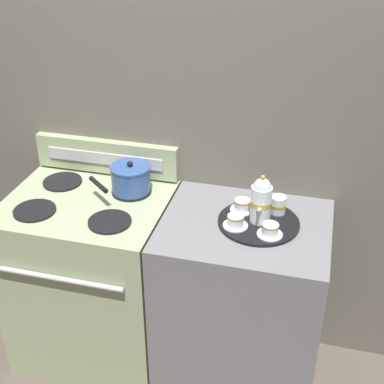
{
  "coord_description": "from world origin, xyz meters",
  "views": [
    {
      "loc": [
        0.64,
        -1.92,
        2.2
      ],
      "look_at": [
        0.12,
        0.08,
        0.99
      ],
      "focal_mm": 50.0,
      "sensor_mm": 36.0,
      "label": 1
    }
  ],
  "objects_px": {
    "stove": "(94,278)",
    "saucepan": "(130,178)",
    "teacup_left": "(236,221)",
    "creamer_jug": "(278,205)",
    "teapot": "(261,200)",
    "teacup_right": "(270,230)",
    "serving_tray": "(259,222)",
    "teacup_front": "(242,205)"
  },
  "relations": [
    {
      "from": "stove",
      "to": "teacup_front",
      "type": "xyz_separation_m",
      "value": [
        0.72,
        0.09,
        0.5
      ]
    },
    {
      "from": "teapot",
      "to": "creamer_jug",
      "type": "xyz_separation_m",
      "value": [
        0.07,
        0.09,
        -0.06
      ]
    },
    {
      "from": "teacup_left",
      "to": "creamer_jug",
      "type": "xyz_separation_m",
      "value": [
        0.16,
        0.16,
        0.01
      ]
    },
    {
      "from": "stove",
      "to": "saucepan",
      "type": "relative_size",
      "value": 3.31
    },
    {
      "from": "saucepan",
      "to": "teacup_right",
      "type": "distance_m",
      "value": 0.72
    },
    {
      "from": "saucepan",
      "to": "creamer_jug",
      "type": "relative_size",
      "value": 3.5
    },
    {
      "from": "teapot",
      "to": "creamer_jug",
      "type": "bearing_deg",
      "value": 52.12
    },
    {
      "from": "teacup_left",
      "to": "creamer_jug",
      "type": "bearing_deg",
      "value": 43.96
    },
    {
      "from": "stove",
      "to": "teacup_right",
      "type": "xyz_separation_m",
      "value": [
        0.87,
        -0.07,
        0.5
      ]
    },
    {
      "from": "stove",
      "to": "teacup_left",
      "type": "distance_m",
      "value": 0.87
    },
    {
      "from": "stove",
      "to": "teacup_left",
      "type": "bearing_deg",
      "value": -3.59
    },
    {
      "from": "teacup_right",
      "to": "creamer_jug",
      "type": "xyz_separation_m",
      "value": [
        0.01,
        0.18,
        0.01
      ]
    },
    {
      "from": "creamer_jug",
      "to": "serving_tray",
      "type": "bearing_deg",
      "value": -128.08
    },
    {
      "from": "saucepan",
      "to": "teacup_left",
      "type": "xyz_separation_m",
      "value": [
        0.54,
        -0.18,
        -0.04
      ]
    },
    {
      "from": "serving_tray",
      "to": "creamer_jug",
      "type": "distance_m",
      "value": 0.12
    },
    {
      "from": "teacup_right",
      "to": "teacup_front",
      "type": "xyz_separation_m",
      "value": [
        -0.15,
        0.16,
        0.0
      ]
    },
    {
      "from": "teacup_left",
      "to": "teacup_right",
      "type": "relative_size",
      "value": 1.0
    },
    {
      "from": "teacup_right",
      "to": "teacup_front",
      "type": "distance_m",
      "value": 0.22
    },
    {
      "from": "stove",
      "to": "teacup_left",
      "type": "relative_size",
      "value": 8.59
    },
    {
      "from": "creamer_jug",
      "to": "stove",
      "type": "bearing_deg",
      "value": -172.8
    },
    {
      "from": "stove",
      "to": "saucepan",
      "type": "xyz_separation_m",
      "value": [
        0.18,
        0.14,
        0.53
      ]
    },
    {
      "from": "teapot",
      "to": "teacup_front",
      "type": "distance_m",
      "value": 0.13
    },
    {
      "from": "teacup_left",
      "to": "teacup_front",
      "type": "distance_m",
      "value": 0.13
    },
    {
      "from": "saucepan",
      "to": "teapot",
      "type": "bearing_deg",
      "value": -9.99
    },
    {
      "from": "stove",
      "to": "serving_tray",
      "type": "relative_size",
      "value": 2.61
    },
    {
      "from": "stove",
      "to": "teacup_front",
      "type": "relative_size",
      "value": 8.59
    },
    {
      "from": "stove",
      "to": "teacup_left",
      "type": "height_order",
      "value": "teacup_left"
    },
    {
      "from": "teacup_right",
      "to": "creamer_jug",
      "type": "relative_size",
      "value": 1.35
    },
    {
      "from": "teacup_left",
      "to": "teapot",
      "type": "bearing_deg",
      "value": 36.24
    },
    {
      "from": "creamer_jug",
      "to": "teacup_right",
      "type": "bearing_deg",
      "value": -93.47
    },
    {
      "from": "stove",
      "to": "teapot",
      "type": "bearing_deg",
      "value": 1.69
    },
    {
      "from": "teacup_left",
      "to": "saucepan",
      "type": "bearing_deg",
      "value": 161.47
    },
    {
      "from": "saucepan",
      "to": "creamer_jug",
      "type": "distance_m",
      "value": 0.7
    },
    {
      "from": "teacup_left",
      "to": "creamer_jug",
      "type": "relative_size",
      "value": 1.35
    },
    {
      "from": "saucepan",
      "to": "creamer_jug",
      "type": "xyz_separation_m",
      "value": [
        0.7,
        -0.02,
        -0.02
      ]
    },
    {
      "from": "serving_tray",
      "to": "teapot",
      "type": "bearing_deg",
      "value": 47.87
    },
    {
      "from": "teacup_left",
      "to": "teacup_right",
      "type": "height_order",
      "value": "same"
    },
    {
      "from": "teacup_front",
      "to": "teacup_left",
      "type": "bearing_deg",
      "value": -92.37
    },
    {
      "from": "teapot",
      "to": "creamer_jug",
      "type": "height_order",
      "value": "teapot"
    },
    {
      "from": "teacup_left",
      "to": "creamer_jug",
      "type": "height_order",
      "value": "creamer_jug"
    },
    {
      "from": "stove",
      "to": "teapot",
      "type": "distance_m",
      "value": 0.99
    },
    {
      "from": "stove",
      "to": "creamer_jug",
      "type": "height_order",
      "value": "creamer_jug"
    }
  ]
}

